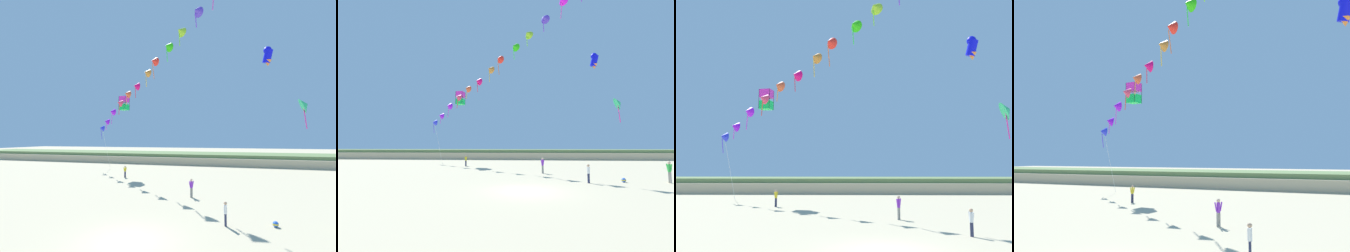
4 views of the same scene
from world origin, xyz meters
TOP-DOWN VIEW (x-y plane):
  - ground_plane at (0.00, 0.00)m, footprint 240.00×240.00m
  - dune_ridge at (0.00, 40.24)m, footprint 120.00×12.63m
  - person_near_left at (5.04, 3.55)m, footprint 0.21×0.53m
  - person_near_right at (1.89, 9.87)m, footprint 0.44×0.52m
  - person_mid_center at (-8.84, 18.11)m, footprint 0.33×0.55m
  - kite_banner_string at (-3.31, 14.62)m, footprint 27.59×20.90m
  - large_kite_low_lead at (15.02, 21.28)m, footprint 1.69×2.24m
  - large_kite_mid_trail at (9.84, 16.21)m, footprint 1.50×1.47m
  - large_kite_high_solo at (-10.95, 21.90)m, footprint 1.44×1.44m
  - beach_ball at (8.04, 4.22)m, footprint 0.36×0.36m

SIDE VIEW (x-z plane):
  - ground_plane at x=0.00m, z-range 0.00..0.00m
  - beach_ball at x=8.04m, z-range 0.00..0.36m
  - person_near_left at x=5.04m, z-range 0.12..1.64m
  - person_mid_center at x=-8.84m, z-range 0.13..1.76m
  - person_near_right at x=1.89m, z-range 0.13..1.85m
  - dune_ridge at x=0.00m, z-range -0.01..2.18m
  - large_kite_low_lead at x=15.02m, z-range 7.72..11.90m
  - large_kite_high_solo at x=-10.95m, z-range 10.11..12.31m
  - kite_banner_string at x=-3.31m, z-range 3.45..26.57m
  - large_kite_mid_trail at x=9.84m, z-range 13.89..16.21m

